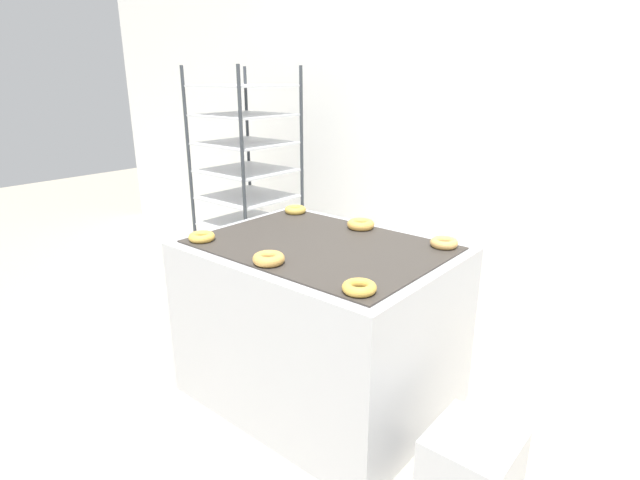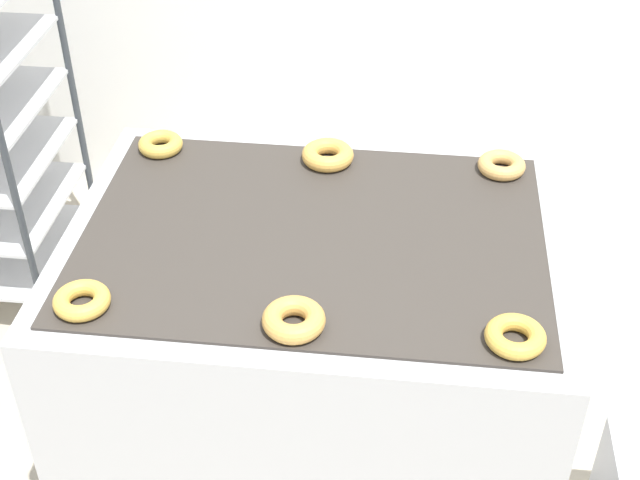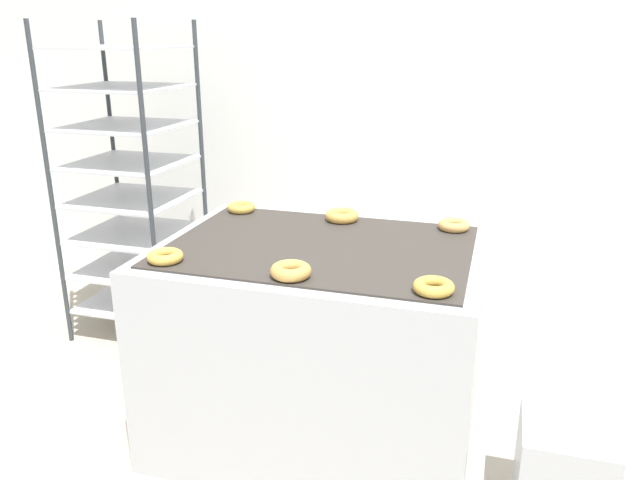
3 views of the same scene
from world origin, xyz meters
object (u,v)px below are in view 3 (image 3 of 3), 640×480
Objects in this scene: donut_near_right at (434,287)px; donut_near_center at (290,271)px; donut_far_left at (241,207)px; donut_far_center at (343,216)px; glaze_bin at (562,474)px; fryer_machine at (320,343)px; donut_far_right at (454,225)px; baking_rack_cart at (131,181)px; donut_near_left at (165,256)px.

donut_near_center is at bearing -179.39° from donut_near_right.
donut_near_right and donut_far_left have the same top height.
donut_far_left is at bearing 179.07° from donut_far_center.
glaze_bin is 1.30m from donut_far_center.
donut_far_right is at bearing 35.75° from fryer_machine.
glaze_bin is 2.77× the size of donut_near_center.
baking_rack_cart is 13.09× the size of donut_near_left.
donut_far_left is 0.96m from donut_far_right.
baking_rack_cart reaches higher than donut_near_right.
glaze_bin is 2.67× the size of donut_far_center.
donut_far_center is at bearing 147.47° from glaze_bin.
donut_near_right is at bearing -55.17° from donut_far_center.
donut_far_left reaches higher than glaze_bin.
donut_near_center and donut_far_center have the same top height.
donut_far_center is (0.01, 0.68, -0.00)m from donut_near_center.
baking_rack_cart is 2.49m from glaze_bin.
baking_rack_cart reaches higher than fryer_machine.
donut_near_center reaches higher than donut_far_left.
donut_far_right is (0.00, 0.68, 0.00)m from donut_near_right.
donut_near_center reaches higher than fryer_machine.
donut_near_center is (-0.00, -0.34, 0.44)m from fryer_machine.
donut_near_right is 0.91× the size of donut_far_center.
baking_rack_cart is 1.28m from donut_near_left.
donut_near_left is 0.48m from donut_near_center.
fryer_machine is at bearing -35.81° from donut_far_left.
donut_far_left is (0.79, -0.34, 0.01)m from baking_rack_cart.
baking_rack_cart reaches higher than donut_near_left.
donut_far_right is at bearing 55.11° from donut_near_center.
donut_near_left is (-1.42, -0.07, 0.67)m from glaze_bin.
glaze_bin is at bearing -52.52° from donut_far_right.
fryer_machine is 9.46× the size of donut_near_right.
fryer_machine is at bearing -144.25° from donut_far_right.
donut_far_left is at bearing 89.84° from donut_near_left.
donut_near_center is 1.11× the size of donut_far_left.
donut_far_left is at bearing 144.19° from fryer_machine.
baking_rack_cart is 1.63m from donut_near_center.
donut_near_left is at bearing 178.55° from donut_near_center.
glaze_bin is at bearing -15.45° from fryer_machine.
glaze_bin is at bearing -23.05° from baking_rack_cart.
donut_near_left is 0.68m from donut_far_left.
donut_far_center reaches higher than donut_near_right.
baking_rack_cart is 4.35× the size of glaze_bin.
fryer_machine is at bearing 89.58° from donut_near_center.
donut_near_center is at bearing -90.42° from fryer_machine.
baking_rack_cart is 12.95× the size of donut_far_right.
fryer_machine is 0.73m from donut_near_left.
donut_far_right is (0.48, 0.69, -0.00)m from donut_near_center.
fryer_machine is at bearing 164.55° from glaze_bin.
donut_far_left is at bearing 179.93° from donut_far_right.
baking_rack_cart is 11.64× the size of donut_far_center.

